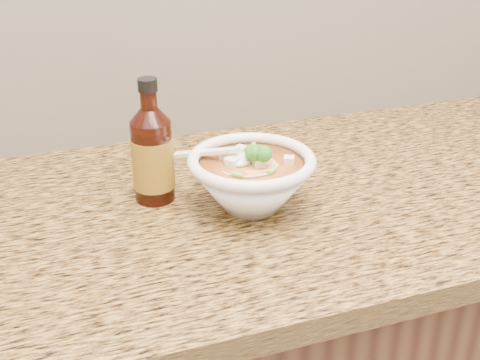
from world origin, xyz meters
name	(u,v)px	position (x,y,z in m)	size (l,w,h in m)	color
counter_slab	(265,202)	(0.00, 1.68, 0.88)	(4.00, 0.68, 0.04)	olive
soup_bowl	(251,181)	(-0.04, 1.63, 0.95)	(0.22, 0.21, 0.12)	white
hot_sauce_bottle	(153,156)	(-0.19, 1.72, 0.98)	(0.08, 0.08, 0.21)	#3C1008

